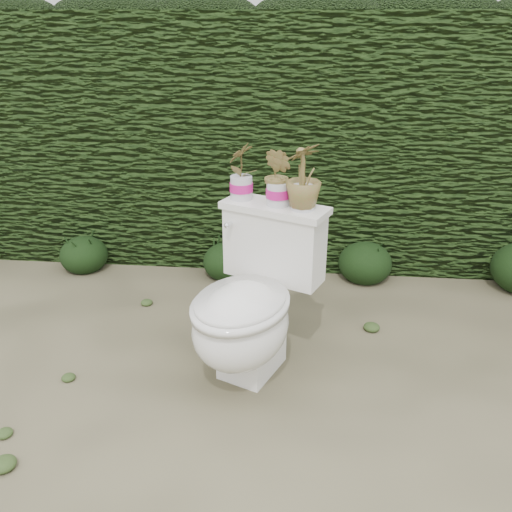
# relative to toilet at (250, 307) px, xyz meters

# --- Properties ---
(ground) EXTENTS (60.00, 60.00, 0.00)m
(ground) POSITION_rel_toilet_xyz_m (0.25, 0.02, -0.36)
(ground) COLOR #766F51
(ground) RESTS_ON ground
(hedge) EXTENTS (8.00, 1.00, 1.60)m
(hedge) POSITION_rel_toilet_xyz_m (0.25, 1.62, 0.44)
(hedge) COLOR #263F15
(hedge) RESTS_ON ground
(toilet) EXTENTS (0.69, 0.80, 0.78)m
(toilet) POSITION_rel_toilet_xyz_m (0.00, 0.00, 0.00)
(toilet) COLOR silver
(toilet) RESTS_ON ground
(potted_plant_left) EXTENTS (0.15, 0.16, 0.26)m
(potted_plant_left) POSITION_rel_toilet_xyz_m (-0.07, 0.29, 0.55)
(potted_plant_left) COLOR #2A7F27
(potted_plant_left) RESTS_ON toilet
(potted_plant_center) EXTENTS (0.17, 0.18, 0.25)m
(potted_plant_center) POSITION_rel_toilet_xyz_m (0.11, 0.21, 0.55)
(potted_plant_center) COLOR #2A7F27
(potted_plant_center) RESTS_ON toilet
(potted_plant_right) EXTENTS (0.23, 0.23, 0.29)m
(potted_plant_right) POSITION_rel_toilet_xyz_m (0.22, 0.17, 0.56)
(potted_plant_right) COLOR #2A7F27
(potted_plant_right) RESTS_ON toilet
(liriope_clump_1) EXTENTS (0.32, 0.32, 0.25)m
(liriope_clump_1) POSITION_rel_toilet_xyz_m (-1.23, 1.04, -0.23)
(liriope_clump_1) COLOR black
(liriope_clump_1) RESTS_ON ground
(liriope_clump_2) EXTENTS (0.31, 0.31, 0.25)m
(liriope_clump_2) POSITION_rel_toilet_xyz_m (-0.26, 1.03, -0.23)
(liriope_clump_2) COLOR black
(liriope_clump_2) RESTS_ON ground
(liriope_clump_3) EXTENTS (0.34, 0.34, 0.27)m
(liriope_clump_3) POSITION_rel_toilet_xyz_m (0.63, 1.07, -0.22)
(liriope_clump_3) COLOR black
(liriope_clump_3) RESTS_ON ground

